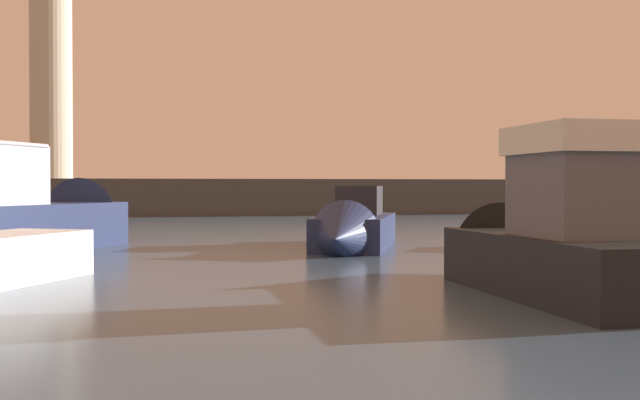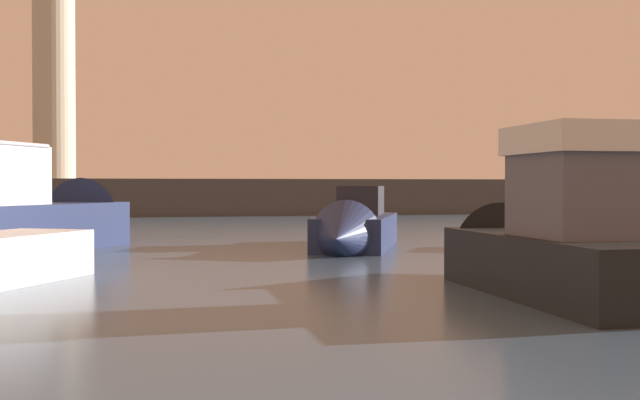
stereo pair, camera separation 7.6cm
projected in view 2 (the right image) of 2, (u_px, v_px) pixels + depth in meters
name	position (u px, v px, depth m)	size (l,w,h in m)	color
ground_plane	(244.00, 241.00, 27.20)	(220.00, 220.00, 0.00)	#384C60
breakwater	(193.00, 197.00, 51.36)	(77.55, 5.74, 2.34)	#423F3D
lighthouse	(54.00, 74.00, 49.26)	(2.57, 2.57, 13.82)	beige
motorboat_3	(48.00, 218.00, 23.96)	(7.17, 9.67, 3.65)	#1E284C
motorboat_4	(539.00, 241.00, 14.19)	(2.23, 7.27, 3.31)	black
motorboat_5	(353.00, 229.00, 23.31)	(4.65, 7.43, 2.33)	#1E284C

